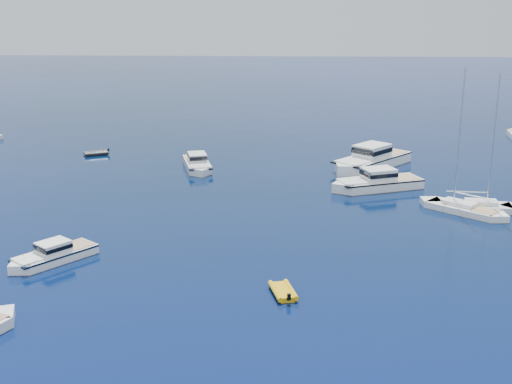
% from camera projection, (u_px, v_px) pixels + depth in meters
% --- Properties ---
extents(ground, '(400.00, 400.00, 0.00)m').
position_uv_depth(ground, '(262.00, 348.00, 39.55)').
color(ground, '#081554').
rests_on(ground, ground).
extents(motor_cruiser_left, '(6.86, 7.60, 2.07)m').
position_uv_depth(motor_cruiser_left, '(53.00, 261.00, 52.41)').
color(motor_cruiser_left, white).
rests_on(motor_cruiser_left, ground).
extents(motor_cruiser_centre, '(11.46, 7.03, 2.88)m').
position_uv_depth(motor_cruiser_centre, '(376.00, 189.00, 72.20)').
color(motor_cruiser_centre, white).
rests_on(motor_cruiser_centre, ground).
extents(motor_cruiser_distant, '(12.01, 12.82, 3.53)m').
position_uv_depth(motor_cruiser_distant, '(370.00, 167.00, 81.34)').
color(motor_cruiser_distant, white).
rests_on(motor_cruiser_distant, ground).
extents(motor_cruiser_horizon, '(5.00, 9.51, 2.39)m').
position_uv_depth(motor_cruiser_horizon, '(198.00, 169.00, 80.61)').
color(motor_cruiser_horizon, silver).
rests_on(motor_cruiser_horizon, ground).
extents(sailboat_mid_r, '(9.01, 8.27, 14.29)m').
position_uv_depth(sailboat_mid_r, '(462.00, 212.00, 64.32)').
color(sailboat_mid_r, white).
rests_on(sailboat_mid_r, ground).
extents(sailboat_centre, '(9.55, 3.28, 13.78)m').
position_uv_depth(sailboat_centre, '(476.00, 210.00, 65.02)').
color(sailboat_centre, silver).
rests_on(sailboat_centre, ground).
extents(tender_yellow, '(2.50, 3.48, 0.95)m').
position_uv_depth(tender_yellow, '(283.00, 294.00, 46.64)').
color(tender_yellow, '#E6AB0D').
rests_on(tender_yellow, ground).
extents(tender_grey_far, '(3.74, 3.05, 0.95)m').
position_uv_depth(tender_grey_far, '(96.00, 155.00, 87.48)').
color(tender_grey_far, black).
rests_on(tender_grey_far, ground).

